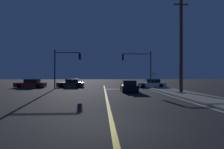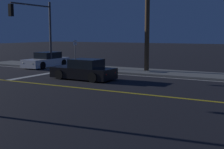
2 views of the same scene
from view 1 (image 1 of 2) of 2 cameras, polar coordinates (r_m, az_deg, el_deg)
ground_plane at (r=7.45m, az=0.16°, el=-15.61°), size 160.00×160.00×0.00m
sidewalk_right at (r=19.40m, az=22.44°, el=-5.80°), size 3.20×36.91×0.15m
lane_line_center at (r=17.54m, az=-1.76°, el=-6.64°), size 0.20×34.86×0.01m
lane_line_edge_right at (r=18.69m, az=17.28°, el=-6.23°), size 0.16×34.86×0.01m
stop_bar at (r=26.49m, az=4.65°, el=-4.45°), size 6.31×0.50×0.01m
car_lead_oncoming_black at (r=22.40m, az=5.16°, el=-3.76°), size 1.95×4.32×1.34m
car_following_oncoming_white at (r=30.29m, az=11.86°, el=-2.82°), size 4.54×1.95×1.34m
car_parked_curb_charcoal at (r=31.30m, az=-12.37°, el=-2.73°), size 4.30×1.87×1.34m
car_distant_tail_red at (r=32.16m, az=-23.45°, el=-2.65°), size 4.61×1.89×1.34m
traffic_signal_near_right at (r=29.13m, az=8.51°, el=3.42°), size 4.57×0.28×5.64m
traffic_signal_far_left at (r=27.65m, az=-14.29°, el=3.48°), size 3.78×0.28×5.61m
utility_pole_right at (r=22.05m, az=20.26°, el=9.57°), size 1.94×0.35×11.10m
street_sign_corner at (r=26.67m, az=12.61°, el=-0.86°), size 0.56×0.09×2.47m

